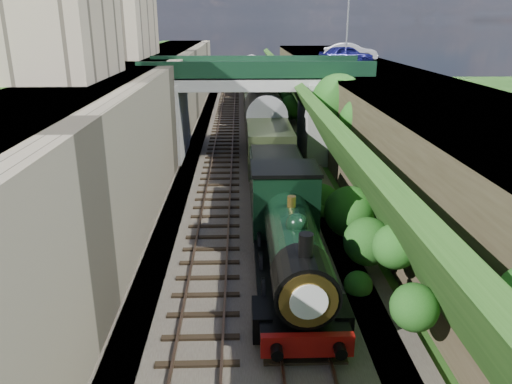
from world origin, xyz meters
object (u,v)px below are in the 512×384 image
car_blue (346,55)px  car_silver (350,52)px  tree (339,103)px  locomotive (291,243)px  road_bridge (262,103)px  tender (277,188)px  lamppost (348,24)px

car_blue → car_silver: 4.52m
tree → locomotive: size_ratio=0.65×
road_bridge → tender: road_bridge is taller
tender → road_bridge: bearing=91.2°
lamppost → car_silver: lamppost is taller
car_blue → tender: (-7.20, -18.94, -5.43)m
road_bridge → car_blue: size_ratio=3.42×
car_blue → locomotive: bearing=147.4°
car_silver → tender: 25.36m
locomotive → tender: size_ratio=1.70×
lamppost → car_blue: bearing=77.7°
car_blue → car_silver: size_ratio=0.95×
car_blue → tree: bearing=149.4°
tree → car_blue: bearing=76.7°
road_bridge → lamppost: bearing=39.8°
car_silver → locomotive: car_silver is taller
road_bridge → car_silver: bearing=51.1°
tree → lamppost: size_ratio=1.10×
car_blue → car_silver: car_silver is taller
car_blue → tender: 20.97m
car_silver → tender: car_silver is taller
car_blue → tender: car_blue is taller
road_bridge → lamppost: size_ratio=2.67×
lamppost → locomotive: bearing=-105.3°
road_bridge → tender: 12.71m
road_bridge → tree: road_bridge is taller
car_blue → car_silver: (1.27, 4.34, 0.02)m
road_bridge → car_silver: (8.72, 10.81, 2.99)m
car_silver → locomotive: bearing=174.4°
tender → car_blue: bearing=69.2°
tree → car_silver: car_silver is taller
tree → car_silver: 15.53m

